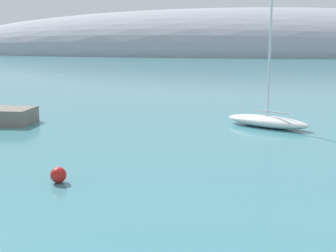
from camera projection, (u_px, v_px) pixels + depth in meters
name	position (u px, v px, depth m)	size (l,w,h in m)	color
distant_ridge	(242.00, 54.00, 193.50)	(283.59, 79.38, 37.97)	#999EA8
sailboat_white_near_shore	(267.00, 120.00, 36.69)	(7.08, 5.18, 10.33)	white
mooring_buoy_red	(58.00, 175.00, 22.65)	(0.80, 0.80, 0.80)	red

